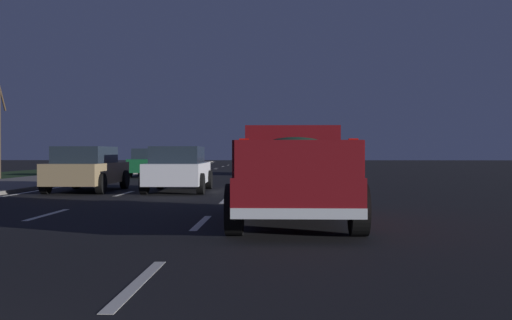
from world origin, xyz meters
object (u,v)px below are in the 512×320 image
object	(u,v)px
pickup_truck	(293,171)
sedan_red	(283,162)
sedan_white	(179,169)
sedan_green	(151,162)
sedan_tan	(87,169)

from	to	relation	value
pickup_truck	sedan_red	world-z (taller)	pickup_truck
pickup_truck	sedan_red	xyz separation A→B (m)	(24.45, -0.13, -0.20)
sedan_white	sedan_red	size ratio (longest dim) A/B	1.00
pickup_truck	sedan_green	size ratio (longest dim) A/B	1.22
sedan_red	sedan_tan	distance (m)	16.94
pickup_truck	sedan_tan	xyz separation A→B (m)	(9.00, 6.82, -0.20)
sedan_tan	sedan_white	bearing A→B (deg)	-90.05
pickup_truck	sedan_white	world-z (taller)	pickup_truck
sedan_red	pickup_truck	bearing A→B (deg)	179.71
sedan_green	sedan_tan	distance (m)	12.25
sedan_green	sedan_white	xyz separation A→B (m)	(-12.24, -3.48, 0.00)
sedan_white	pickup_truck	bearing A→B (deg)	-157.90
sedan_tan	sedan_green	bearing A→B (deg)	1.47
sedan_tan	pickup_truck	bearing A→B (deg)	-142.86
sedan_red	sedan_white	bearing A→B (deg)	166.26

